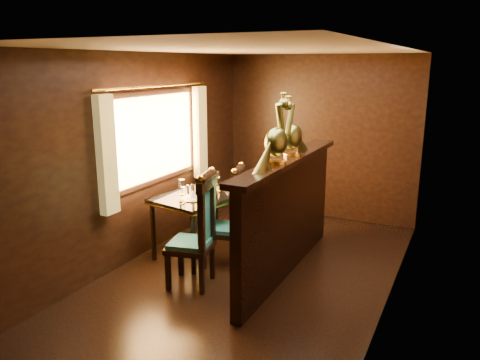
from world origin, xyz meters
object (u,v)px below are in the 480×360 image
Objects in this scene: chair_left at (200,227)px; peacock_left at (276,129)px; dining_table at (206,198)px; peacock_right at (293,126)px; chair_right at (232,214)px.

peacock_left is at bearing 14.20° from chair_left.
dining_table is 2.15× the size of peacock_right.
peacock_left is (1.14, -0.50, 1.01)m from dining_table.
chair_left is 1.05× the size of chair_right.
chair_left is 1.91× the size of peacock_right.
chair_left is at bearing -108.66° from chair_right.
peacock_left reaches higher than dining_table.
chair_right is (0.05, 0.63, -0.03)m from chair_left.
chair_left is 0.63m from chair_right.
chair_left reaches higher than chair_right.
chair_left reaches higher than dining_table.
peacock_right is (1.14, -0.02, 0.99)m from dining_table.
chair_left is at bearing -153.21° from peacock_left.
peacock_left is 1.06× the size of peacock_right.
peacock_right is at bearing 3.45° from chair_right.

